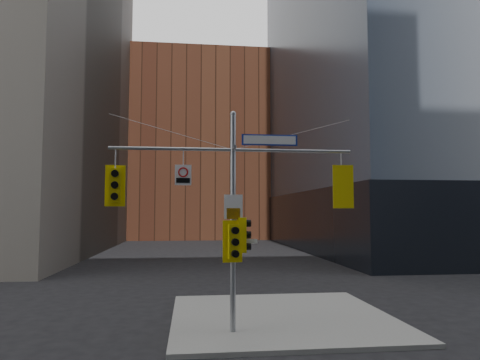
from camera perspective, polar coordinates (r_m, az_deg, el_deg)
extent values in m
plane|color=black|center=(12.61, 0.01, -22.58)|extent=(160.00, 160.00, 0.00)
cube|color=gray|center=(16.70, 5.51, -17.70)|extent=(8.00, 8.00, 0.15)
cube|color=black|center=(52.83, 27.27, -4.84)|extent=(36.40, 36.40, 6.00)
cube|color=brown|center=(70.62, -5.45, 3.92)|extent=(26.00, 20.00, 28.00)
cylinder|color=#919499|center=(13.96, -0.94, -5.75)|extent=(0.18, 0.18, 7.20)
sphere|color=#919499|center=(14.33, -0.93, 8.79)|extent=(0.20, 0.20, 0.20)
cylinder|color=#919499|center=(14.05, -9.10, 4.13)|extent=(4.00, 0.11, 0.11)
cylinder|color=#919499|center=(14.44, 7.01, 3.88)|extent=(4.00, 0.11, 0.11)
cylinder|color=#919499|center=(13.76, -0.79, 4.25)|extent=(0.10, 0.70, 0.10)
cylinder|color=#919499|center=(14.14, -9.07, 6.33)|extent=(4.00, 0.02, 1.12)
cylinder|color=#919499|center=(14.53, 6.99, 6.03)|extent=(4.00, 0.02, 1.12)
cube|color=#D6C00B|center=(14.12, -16.34, -0.69)|extent=(0.38, 0.29, 1.08)
cube|color=#D6C00B|center=(14.30, -16.31, -0.73)|extent=(0.64, 0.12, 1.33)
cylinder|color=black|center=(13.94, -16.34, 0.83)|extent=(0.24, 0.19, 0.23)
cylinder|color=black|center=(14.02, -16.33, 0.80)|extent=(0.20, 0.05, 0.19)
cylinder|color=black|center=(13.91, -16.37, -0.64)|extent=(0.24, 0.19, 0.23)
cylinder|color=black|center=(13.99, -16.36, -0.66)|extent=(0.20, 0.05, 0.19)
cylinder|color=black|center=(13.90, -16.40, -2.12)|extent=(0.24, 0.19, 0.23)
cylinder|color=black|center=(13.98, -16.39, -2.13)|extent=(0.20, 0.05, 0.19)
cube|color=#D6C00B|center=(14.81, 13.38, -0.91)|extent=(0.40, 0.30, 1.16)
cube|color=#D6C00B|center=(14.62, 13.59, -0.86)|extent=(0.69, 0.10, 1.44)
cylinder|color=black|center=(15.05, 13.13, 0.52)|extent=(0.26, 0.20, 0.24)
cylinder|color=black|center=(14.96, 13.22, 0.55)|extent=(0.21, 0.04, 0.21)
cylinder|color=black|center=(15.02, 13.16, -0.96)|extent=(0.26, 0.20, 0.24)
cylinder|color=black|center=(14.94, 13.25, -0.94)|extent=(0.21, 0.04, 0.21)
cylinder|color=black|center=(15.00, 13.18, -2.44)|extent=(0.26, 0.20, 0.24)
cylinder|color=black|center=(14.92, 13.27, -2.43)|extent=(0.21, 0.04, 0.21)
cube|color=#D6C00B|center=(14.01, 0.20, -7.34)|extent=(0.29, 0.39, 1.13)
cylinder|color=black|center=(14.04, 1.07, -5.78)|extent=(0.19, 0.25, 0.24)
cylinder|color=black|center=(14.02, 0.72, -5.79)|extent=(0.04, 0.21, 0.21)
cylinder|color=black|center=(14.05, 1.07, -7.32)|extent=(0.19, 0.25, 0.24)
cylinder|color=black|center=(14.03, 0.73, -7.33)|extent=(0.04, 0.21, 0.21)
cylinder|color=black|center=(14.08, 1.07, -8.86)|extent=(0.19, 0.25, 0.24)
cylinder|color=#0CE559|center=(14.06, 0.73, -8.87)|extent=(0.04, 0.21, 0.21)
cube|color=#D6C00B|center=(13.71, -0.83, -8.22)|extent=(0.38, 0.29, 1.09)
cube|color=#D6C00B|center=(13.89, -1.01, -8.17)|extent=(0.64, 0.12, 1.35)
cylinder|color=black|center=(13.49, -0.63, -6.75)|extent=(0.25, 0.19, 0.23)
cylinder|color=black|center=(13.57, -0.71, -6.73)|extent=(0.20, 0.05, 0.20)
cylinder|color=black|center=(13.51, -0.63, -8.28)|extent=(0.25, 0.19, 0.23)
cylinder|color=black|center=(13.59, -0.71, -8.26)|extent=(0.20, 0.05, 0.20)
cylinder|color=black|center=(13.54, -0.63, -9.81)|extent=(0.25, 0.19, 0.23)
cylinder|color=black|center=(13.62, -0.71, -9.78)|extent=(0.20, 0.05, 0.20)
cube|color=#102896|center=(14.33, 3.98, 5.33)|extent=(1.88, 0.05, 0.36)
cube|color=silver|center=(14.31, 3.99, 5.35)|extent=(1.76, 0.02, 0.28)
cube|color=silver|center=(13.92, -7.59, 0.67)|extent=(0.53, 0.03, 0.66)
torus|color=#B20A0A|center=(13.91, -7.59, 1.03)|extent=(0.33, 0.05, 0.33)
cube|color=black|center=(13.89, -7.60, -0.05)|extent=(0.44, 0.01, 0.16)
cube|color=silver|center=(13.84, -0.89, -3.59)|extent=(0.60, 0.06, 0.79)
cube|color=#D88C00|center=(13.82, -0.89, -4.50)|extent=(0.44, 0.03, 0.35)
cube|color=silver|center=(14.04, 0.90, -8.16)|extent=(0.70, 0.10, 0.14)
cube|color=#145926|center=(14.44, -1.13, -8.48)|extent=(0.08, 0.69, 0.14)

